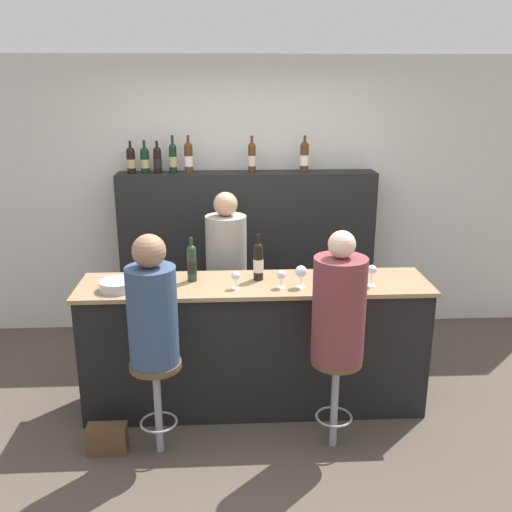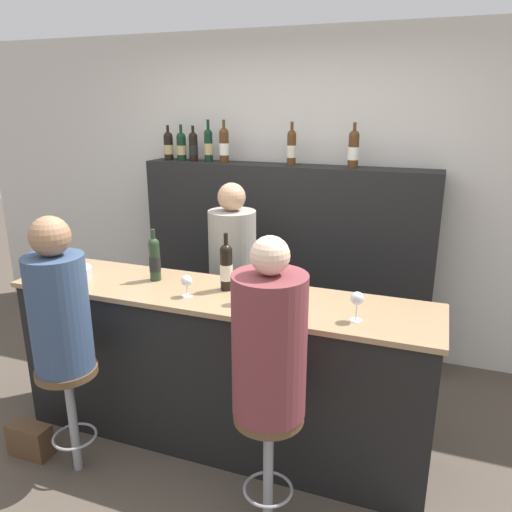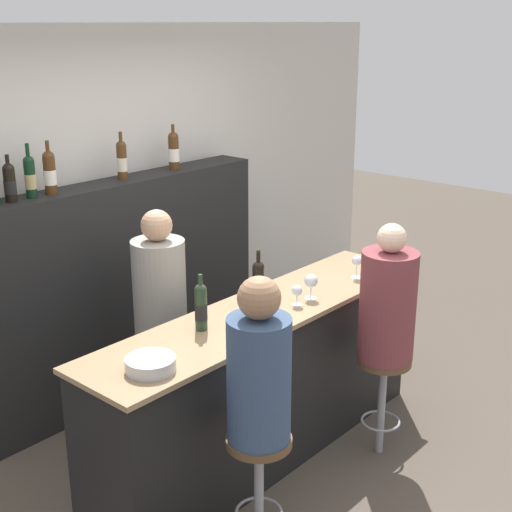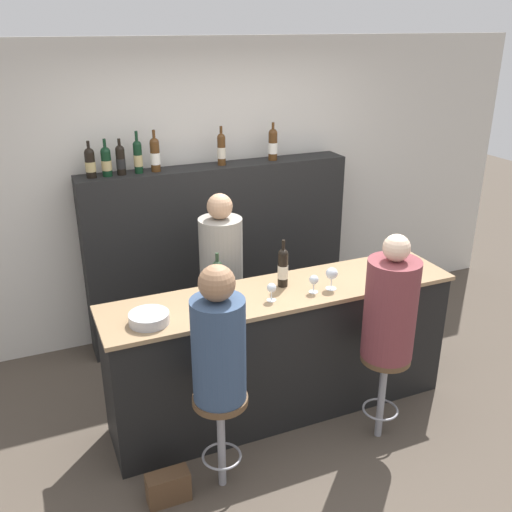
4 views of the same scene
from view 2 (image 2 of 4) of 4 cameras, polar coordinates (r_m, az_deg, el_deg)
name	(u,v)px [view 2 (image 2 of 4)]	position (r m, az deg, el deg)	size (l,w,h in m)	color
ground_plane	(202,465)	(3.20, -6.16, -22.61)	(16.00, 16.00, 0.00)	#4C4238
wall_back	(293,195)	(4.21, 4.27, 6.96)	(6.40, 0.05, 2.60)	beige
bar_counter	(219,368)	(3.11, -4.24, -12.68)	(2.52, 0.57, 0.99)	black
back_bar_cabinet	(284,261)	(4.12, 3.24, -0.58)	(2.35, 0.28, 1.57)	black
wine_bottle_counter_0	(155,259)	(3.11, -11.51, -0.31)	(0.07, 0.07, 0.32)	#233823
wine_bottle_counter_1	(226,267)	(2.90, -3.42, -1.22)	(0.07, 0.07, 0.34)	black
wine_bottle_backbar_0	(168,146)	(4.36, -9.97, 12.32)	(0.08, 0.08, 0.29)	black
wine_bottle_backbar_1	(181,146)	(4.30, -8.52, 12.31)	(0.08, 0.08, 0.29)	black
wine_bottle_backbar_2	(193,146)	(4.25, -7.17, 12.34)	(0.07, 0.07, 0.29)	black
wine_bottle_backbar_3	(208,145)	(4.18, -5.45, 12.52)	(0.07, 0.07, 0.34)	black
wine_bottle_backbar_4	(224,145)	(4.13, -3.67, 12.56)	(0.08, 0.08, 0.34)	#4C2D14
wine_bottle_backbar_5	(292,147)	(3.93, 4.09, 12.30)	(0.07, 0.07, 0.33)	#4C2D14
wine_bottle_backbar_6	(354,149)	(3.82, 11.09, 11.94)	(0.08, 0.08, 0.33)	#4C2D14
wine_glass_0	(187,282)	(2.83, -7.94, -2.93)	(0.06, 0.06, 0.12)	silver
wine_glass_1	(239,288)	(2.70, -2.00, -3.73)	(0.07, 0.07, 0.13)	silver
wine_glass_2	(263,288)	(2.65, 0.77, -3.63)	(0.08, 0.08, 0.16)	silver
wine_glass_3	(357,300)	(2.54, 11.48, -4.92)	(0.07, 0.07, 0.15)	silver
metal_bowl	(71,273)	(3.31, -20.35, -1.87)	(0.25, 0.25, 0.07)	#B7B7BC
bar_stool_left	(69,392)	(3.04, -20.56, -14.35)	(0.33, 0.33, 0.66)	gray
guest_seated_left	(58,304)	(2.81, -21.66, -5.15)	(0.31, 0.31, 0.84)	#334766
bar_stool_right	(268,439)	(2.53, 1.44, -20.21)	(0.33, 0.33, 0.66)	gray
guest_seated_right	(269,341)	(2.25, 1.53, -9.67)	(0.34, 0.34, 0.85)	brown
bartender	(233,294)	(3.67, -2.65, -4.36)	(0.34, 0.34, 1.51)	gray
handbag	(30,440)	(3.47, -24.42, -18.60)	(0.26, 0.12, 0.20)	#513823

